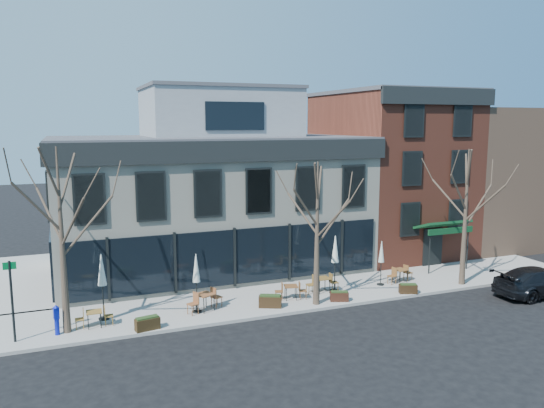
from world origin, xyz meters
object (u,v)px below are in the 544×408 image
object	(u,v)px
call_box	(57,319)
cafe_set_0	(94,317)
parked_sedan	(540,282)
umbrella_0	(102,273)

from	to	relation	value
call_box	cafe_set_0	xyz separation A→B (m)	(1.52, 0.35, -0.25)
call_box	cafe_set_0	world-z (taller)	call_box
parked_sedan	call_box	world-z (taller)	parked_sedan
call_box	umbrella_0	xyz separation A→B (m)	(1.97, 1.15, 1.46)
call_box	cafe_set_0	bearing A→B (deg)	12.93
cafe_set_0	umbrella_0	xyz separation A→B (m)	(0.45, 0.80, 1.71)
umbrella_0	call_box	bearing A→B (deg)	-149.65
call_box	cafe_set_0	distance (m)	1.58
cafe_set_0	umbrella_0	bearing A→B (deg)	60.70
cafe_set_0	umbrella_0	size ratio (longest dim) A/B	0.54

